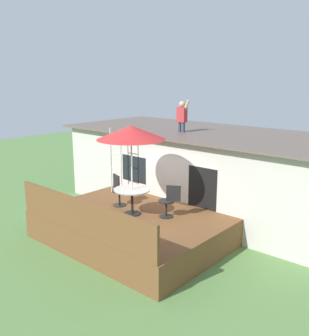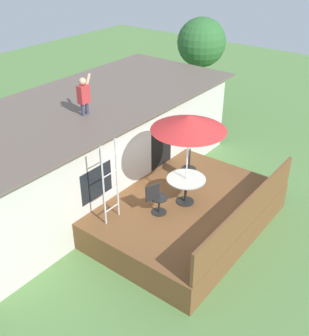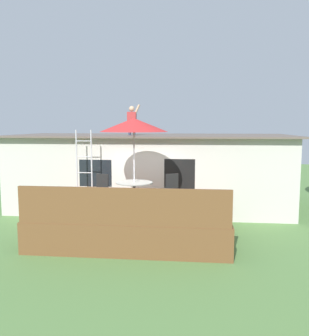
{
  "view_description": "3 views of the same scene",
  "coord_description": "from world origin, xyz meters",
  "px_view_note": "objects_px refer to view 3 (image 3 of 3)",
  "views": [
    {
      "loc": [
        7.14,
        -7.34,
        4.62
      ],
      "look_at": [
        -0.1,
        0.93,
        1.95
      ],
      "focal_mm": 40.24,
      "sensor_mm": 36.0,
      "label": 1
    },
    {
      "loc": [
        -7.81,
        -5.06,
        7.23
      ],
      "look_at": [
        -0.04,
        0.91,
        1.51
      ],
      "focal_mm": 43.88,
      "sensor_mm": 36.0,
      "label": 2
    },
    {
      "loc": [
        1.62,
        -10.02,
        3.14
      ],
      "look_at": [
        0.44,
        0.94,
        1.83
      ],
      "focal_mm": 38.44,
      "sensor_mm": 36.0,
      "label": 3
    }
  ],
  "objects_px": {
    "patio_table": "(134,188)",
    "patio_umbrella": "(134,125)",
    "person_figure": "(132,118)",
    "patio_chair_right": "(168,190)",
    "patio_chair_left": "(106,190)",
    "step_ladder": "(84,165)"
  },
  "relations": [
    {
      "from": "step_ladder",
      "to": "patio_table",
      "type": "bearing_deg",
      "value": -30.71
    },
    {
      "from": "patio_chair_left",
      "to": "patio_chair_right",
      "type": "xyz_separation_m",
      "value": [
        1.81,
        0.21,
        0.0
      ]
    },
    {
      "from": "step_ladder",
      "to": "person_figure",
      "type": "relative_size",
      "value": 1.98
    },
    {
      "from": "patio_umbrella",
      "to": "patio_chair_right",
      "type": "distance_m",
      "value": 2.17
    },
    {
      "from": "patio_table",
      "to": "patio_chair_right",
      "type": "xyz_separation_m",
      "value": [
        0.92,
        0.51,
        -0.13
      ]
    },
    {
      "from": "patio_umbrella",
      "to": "person_figure",
      "type": "height_order",
      "value": "person_figure"
    },
    {
      "from": "patio_table",
      "to": "step_ladder",
      "type": "relative_size",
      "value": 0.47
    },
    {
      "from": "step_ladder",
      "to": "person_figure",
      "type": "bearing_deg",
      "value": 58.76
    },
    {
      "from": "patio_chair_left",
      "to": "patio_chair_right",
      "type": "bearing_deg",
      "value": 25.55
    },
    {
      "from": "patio_chair_left",
      "to": "patio_chair_right",
      "type": "height_order",
      "value": "same"
    },
    {
      "from": "step_ladder",
      "to": "patio_chair_left",
      "type": "height_order",
      "value": "step_ladder"
    },
    {
      "from": "patio_table",
      "to": "patio_chair_right",
      "type": "bearing_deg",
      "value": 29.17
    },
    {
      "from": "patio_chair_right",
      "to": "patio_chair_left",
      "type": "bearing_deg",
      "value": -22.48
    },
    {
      "from": "patio_chair_left",
      "to": "patio_chair_right",
      "type": "distance_m",
      "value": 1.82
    },
    {
      "from": "step_ladder",
      "to": "patio_chair_right",
      "type": "bearing_deg",
      "value": -11.26
    },
    {
      "from": "patio_chair_right",
      "to": "step_ladder",
      "type": "bearing_deg",
      "value": -40.43
    },
    {
      "from": "patio_table",
      "to": "patio_umbrella",
      "type": "distance_m",
      "value": 1.76
    },
    {
      "from": "person_figure",
      "to": "patio_chair_right",
      "type": "distance_m",
      "value": 3.62
    },
    {
      "from": "person_figure",
      "to": "patio_table",
      "type": "bearing_deg",
      "value": -79.42
    },
    {
      "from": "patio_table",
      "to": "patio_umbrella",
      "type": "xyz_separation_m",
      "value": [
        0.0,
        0.0,
        1.76
      ]
    },
    {
      "from": "patio_chair_left",
      "to": "person_figure",
      "type": "bearing_deg",
      "value": 102.17
    },
    {
      "from": "patio_table",
      "to": "person_figure",
      "type": "relative_size",
      "value": 0.94
    }
  ]
}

